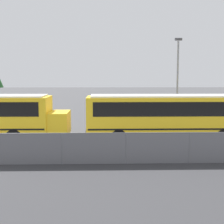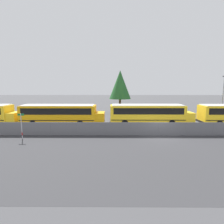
{
  "view_description": "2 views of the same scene",
  "coord_description": "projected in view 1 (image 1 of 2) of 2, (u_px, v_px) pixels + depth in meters",
  "views": [
    {
      "loc": [
        8.19,
        -14.69,
        4.24
      ],
      "look_at": [
        8.74,
        5.89,
        1.84
      ],
      "focal_mm": 50.0,
      "sensor_mm": 36.0,
      "label": 1
    },
    {
      "loc": [
        -5.19,
        -19.35,
        5.5
      ],
      "look_at": [
        -5.34,
        5.26,
        1.95
      ],
      "focal_mm": 28.0,
      "sensor_mm": 36.0,
      "label": 2
    }
  ],
  "objects": [
    {
      "name": "school_bus_3",
      "position": [
        172.0,
        114.0,
        19.85
      ],
      "size": [
        11.63,
        2.6,
        3.03
      ],
      "color": "yellow",
      "rests_on": "ground_plane"
    },
    {
      "name": "light_pole",
      "position": [
        177.0,
        77.0,
        26.93
      ],
      "size": [
        0.6,
        0.24,
        7.44
      ],
      "color": "gray",
      "rests_on": "ground_plane"
    }
  ]
}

